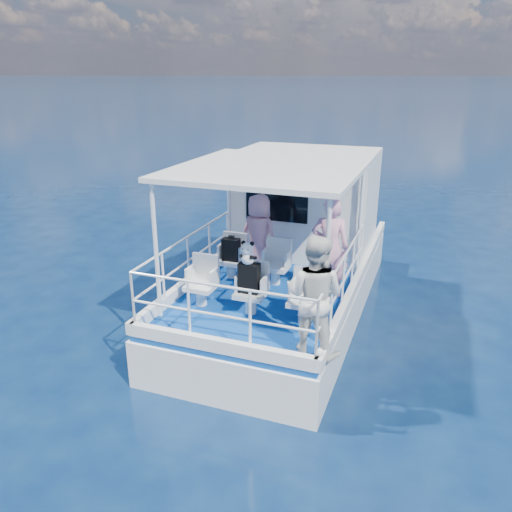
{
  "coord_description": "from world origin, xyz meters",
  "views": [
    {
      "loc": [
        2.65,
        -8.03,
        4.62
      ],
      "look_at": [
        -0.17,
        -0.4,
        1.64
      ],
      "focal_mm": 35.0,
      "sensor_mm": 36.0,
      "label": 1
    }
  ],
  "objects_px": {
    "backpack_center": "(249,278)",
    "panda": "(248,253)",
    "passenger_stbd_aft": "(314,296)",
    "passenger_port_fwd": "(259,235)"
  },
  "relations": [
    {
      "from": "passenger_stbd_aft",
      "to": "backpack_center",
      "type": "height_order",
      "value": "passenger_stbd_aft"
    },
    {
      "from": "passenger_stbd_aft",
      "to": "panda",
      "type": "distance_m",
      "value": 1.52
    },
    {
      "from": "passenger_port_fwd",
      "to": "passenger_stbd_aft",
      "type": "height_order",
      "value": "passenger_stbd_aft"
    },
    {
      "from": "passenger_port_fwd",
      "to": "panda",
      "type": "height_order",
      "value": "passenger_port_fwd"
    },
    {
      "from": "passenger_port_fwd",
      "to": "backpack_center",
      "type": "bearing_deg",
      "value": 118.14
    },
    {
      "from": "panda",
      "to": "passenger_port_fwd",
      "type": "bearing_deg",
      "value": 104.09
    },
    {
      "from": "backpack_center",
      "to": "panda",
      "type": "xyz_separation_m",
      "value": [
        -0.01,
        -0.03,
        0.44
      ]
    },
    {
      "from": "panda",
      "to": "backpack_center",
      "type": "bearing_deg",
      "value": 72.05
    },
    {
      "from": "passenger_port_fwd",
      "to": "backpack_center",
      "type": "distance_m",
      "value": 1.71
    },
    {
      "from": "backpack_center",
      "to": "panda",
      "type": "relative_size",
      "value": 1.31
    }
  ]
}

